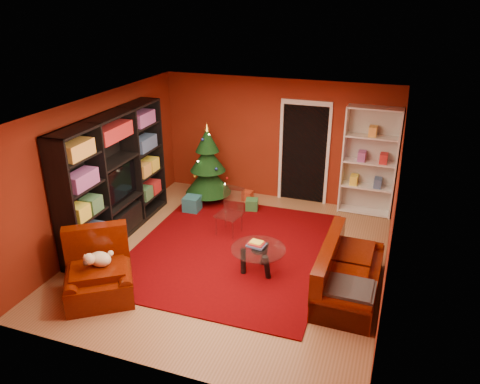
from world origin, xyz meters
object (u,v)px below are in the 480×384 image
(gift_box_green, at_px, (252,205))
(acrylic_chair, at_px, (229,215))
(media_unit, at_px, (115,177))
(rug, at_px, (232,249))
(gift_box_teal, at_px, (192,204))
(dog, at_px, (100,259))
(gift_box_red, at_px, (247,196))
(white_bookshelf, at_px, (369,162))
(armchair, at_px, (98,273))
(sofa, at_px, (350,269))
(coffee_table, at_px, (258,260))
(christmas_tree, at_px, (208,164))

(gift_box_green, height_order, acrylic_chair, acrylic_chair)
(acrylic_chair, bearing_deg, media_unit, -153.54)
(rug, xyz_separation_m, gift_box_teal, (-1.32, 1.21, 0.15))
(gift_box_teal, height_order, dog, dog)
(gift_box_teal, bearing_deg, rug, -42.49)
(gift_box_red, height_order, white_bookshelf, white_bookshelf)
(white_bookshelf, height_order, acrylic_chair, white_bookshelf)
(armchair, bearing_deg, gift_box_red, 42.20)
(gift_box_red, height_order, armchair, armchair)
(armchair, xyz_separation_m, sofa, (3.48, 1.34, -0.00))
(coffee_table, bearing_deg, dog, -146.44)
(rug, height_order, coffee_table, coffee_table)
(coffee_table, bearing_deg, gift_box_teal, 138.67)
(media_unit, height_order, dog, media_unit)
(media_unit, xyz_separation_m, white_bookshelf, (4.22, 2.47, -0.04))
(dog, xyz_separation_m, acrylic_chair, (1.11, 2.38, -0.19))
(rug, bearing_deg, gift_box_teal, 137.51)
(christmas_tree, bearing_deg, rug, -56.25)
(white_bookshelf, height_order, sofa, white_bookshelf)
(coffee_table, height_order, acrylic_chair, acrylic_chair)
(gift_box_teal, height_order, white_bookshelf, white_bookshelf)
(rug, height_order, armchair, armchair)
(media_unit, bearing_deg, sofa, -7.63)
(media_unit, distance_m, gift_box_teal, 1.86)
(rug, relative_size, sofa, 2.08)
(christmas_tree, distance_m, armchair, 3.76)
(dog, xyz_separation_m, coffee_table, (2.01, 1.33, -0.37))
(coffee_table, bearing_deg, media_unit, 171.73)
(rug, relative_size, media_unit, 1.31)
(rug, height_order, gift_box_green, gift_box_green)
(armchair, relative_size, sofa, 0.56)
(gift_box_green, xyz_separation_m, gift_box_red, (-0.25, 0.46, -0.02))
(christmas_tree, bearing_deg, gift_box_green, -7.35)
(christmas_tree, xyz_separation_m, gift_box_red, (0.78, 0.32, -0.74))
(sofa, bearing_deg, gift_box_teal, 63.42)
(media_unit, height_order, sofa, media_unit)
(white_bookshelf, bearing_deg, christmas_tree, -169.02)
(gift_box_red, relative_size, acrylic_chair, 0.25)
(gift_box_teal, xyz_separation_m, acrylic_chair, (1.08, -0.70, 0.25))
(gift_box_red, bearing_deg, armchair, -103.08)
(armchair, xyz_separation_m, dog, (0.01, 0.07, 0.20))
(gift_box_green, bearing_deg, dog, -108.48)
(rug, xyz_separation_m, acrylic_chair, (-0.24, 0.52, 0.40))
(sofa, distance_m, acrylic_chair, 2.60)
(media_unit, relative_size, dog, 7.42)
(rug, relative_size, dog, 9.69)
(white_bookshelf, bearing_deg, coffee_table, -114.40)
(gift_box_teal, distance_m, acrylic_chair, 1.31)
(dog, relative_size, acrylic_chair, 0.48)
(gift_box_red, xyz_separation_m, acrylic_chair, (0.18, -1.61, 0.31))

